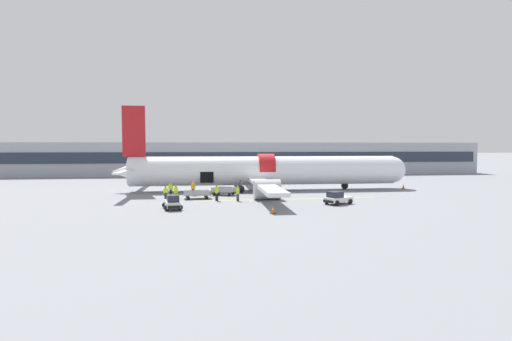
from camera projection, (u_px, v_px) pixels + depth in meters
name	position (u px, v px, depth m)	size (l,w,h in m)	color
ground_plane	(262.00, 195.00, 48.78)	(500.00, 500.00, 0.00)	slate
apron_marking_line	(287.00, 199.00, 45.09)	(21.04, 1.11, 0.01)	yellow
terminal_strip	(238.00, 158.00, 85.85)	(102.42, 12.63, 6.65)	#9EA3AD
airplane	(262.00, 171.00, 53.79)	(39.92, 36.40, 11.17)	white
baggage_tug_lead	(172.00, 203.00, 37.85)	(2.11, 3.05, 1.41)	silver
baggage_tug_mid	(337.00, 199.00, 41.16)	(3.29, 2.71, 1.34)	white
baggage_cart_loading	(198.00, 195.00, 45.44)	(3.92, 2.09, 0.90)	#999BA0
baggage_cart_queued	(224.00, 191.00, 48.58)	(3.66, 2.40, 0.98)	#999BA0
ground_crew_loader_a	(217.00, 192.00, 43.69)	(0.46, 0.63, 1.81)	black
ground_crew_loader_b	(193.00, 188.00, 48.29)	(0.56, 0.54, 1.71)	#2D2D33
ground_crew_driver	(176.00, 193.00, 43.90)	(0.54, 0.54, 1.68)	#1E2338
ground_crew_supervisor	(238.00, 193.00, 43.44)	(0.47, 0.58, 1.67)	#2D2D33
ground_crew_helper	(171.00, 189.00, 47.38)	(0.57, 0.39, 1.66)	black
ground_crew_marshal	(166.00, 192.00, 44.59)	(0.54, 0.47, 1.57)	#1E2338
safety_cone_nose	(403.00, 187.00, 55.81)	(0.54, 0.54, 0.62)	black
safety_cone_engine_left	(273.00, 210.00, 35.56)	(0.54, 0.54, 0.71)	black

